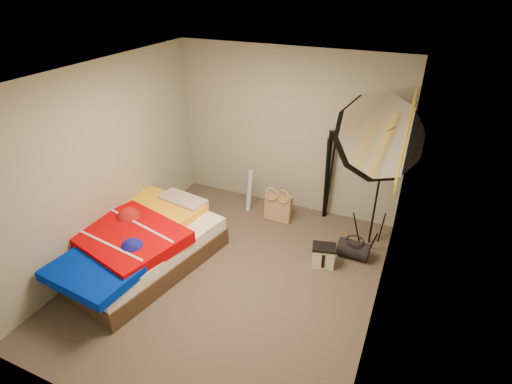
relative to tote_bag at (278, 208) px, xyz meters
The scene contains 15 objects.
floor 1.51m from the tote_bag, 92.99° to the right, with size 4.00×4.00×0.00m, color brown.
ceiling 2.74m from the tote_bag, 92.99° to the right, with size 4.00×4.00×0.00m, color silver.
wall_back 1.16m from the tote_bag, 98.75° to the left, with size 3.50×3.50×0.00m, color gray.
wall_front 3.65m from the tote_bag, 91.28° to the right, with size 3.50×3.50×0.00m, color gray.
wall_left 2.58m from the tote_bag, 140.74° to the right, with size 4.00×4.00×0.00m, color gray.
wall_right 2.47m from the tote_bag, 41.78° to the right, with size 4.00×4.00×0.00m, color gray.
tote_bag is the anchor object (origin of this frame).
wrapping_roll 0.55m from the tote_bag, 169.79° to the left, with size 0.08×0.08×0.68m, color #5E9DC0.
camera_case 1.22m from the tote_bag, 40.12° to the right, with size 0.28×0.20×0.28m, color silver.
duffel_bag 1.34m from the tote_bag, 19.98° to the right, with size 0.25×0.25×0.41m, color black.
wall_stripe_upper 2.56m from the tote_bag, 28.41° to the right, with size 0.02×1.10×0.10m, color gold.
wall_stripe_lower 2.35m from the tote_bag, 21.29° to the right, with size 0.02×1.10×0.10m, color gold.
bed 2.14m from the tote_bag, 127.03° to the right, with size 1.75×2.32×0.58m.
photo_umbrella 1.96m from the tote_bag, 10.57° to the right, with size 1.10×1.25×2.29m.
camera_tripod 0.96m from the tote_bag, 31.17° to the left, with size 0.10×0.10×1.42m.
Camera 1 is at (1.87, -3.41, 3.41)m, focal length 28.00 mm.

